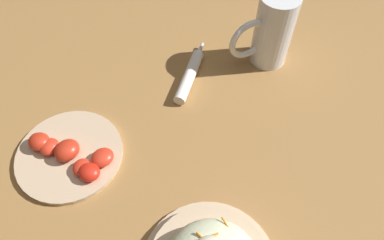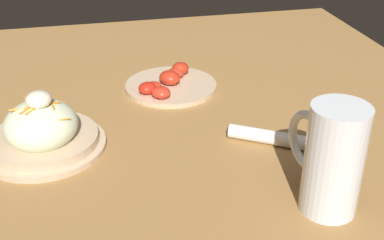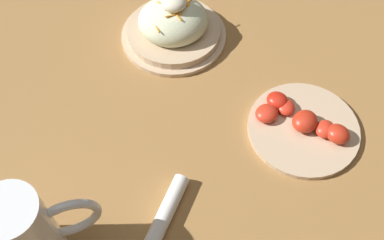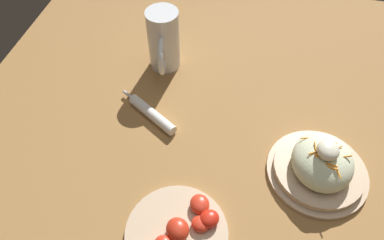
% 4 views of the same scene
% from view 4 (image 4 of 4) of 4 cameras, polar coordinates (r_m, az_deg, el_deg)
% --- Properties ---
extents(ground_plane, '(1.43, 1.43, 0.00)m').
position_cam_4_polar(ground_plane, '(0.82, 8.49, -6.07)').
color(ground_plane, '#9E703D').
extents(salad_plate, '(0.22, 0.22, 0.11)m').
position_cam_4_polar(salad_plate, '(0.81, 19.92, -6.84)').
color(salad_plate, '#D1B28E').
rests_on(salad_plate, ground_plane).
extents(beer_mug, '(0.15, 0.08, 0.17)m').
position_cam_4_polar(beer_mug, '(0.96, -4.56, 12.29)').
color(beer_mug, white).
rests_on(beer_mug, ground_plane).
extents(napkin_roll, '(0.11, 0.17, 0.03)m').
position_cam_4_polar(napkin_roll, '(0.88, -6.49, 0.97)').
color(napkin_roll, white).
rests_on(napkin_roll, ground_plane).
extents(tomato_plate, '(0.20, 0.20, 0.04)m').
position_cam_4_polar(tomato_plate, '(0.73, -2.16, -17.49)').
color(tomato_plate, '#D1B28E').
rests_on(tomato_plate, ground_plane).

